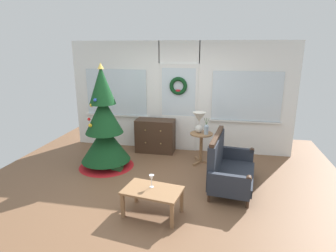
{
  "coord_description": "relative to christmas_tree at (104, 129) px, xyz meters",
  "views": [
    {
      "loc": [
        1.04,
        -4.37,
        2.41
      ],
      "look_at": [
        0.05,
        0.55,
        1.0
      ],
      "focal_mm": 30.2,
      "sensor_mm": 36.0,
      "label": 1
    }
  ],
  "objects": [
    {
      "name": "ground_plane",
      "position": [
        1.3,
        -0.74,
        -0.8
      ],
      "size": [
        6.76,
        6.76,
        0.0
      ],
      "primitive_type": "plane",
      "color": "brown"
    },
    {
      "name": "back_wall_with_door",
      "position": [
        1.3,
        1.34,
        0.48
      ],
      "size": [
        5.2,
        0.19,
        2.55
      ],
      "color": "white",
      "rests_on": "ground"
    },
    {
      "name": "christmas_tree",
      "position": [
        0.0,
        0.0,
        0.0
      ],
      "size": [
        1.13,
        1.13,
        2.12
      ],
      "color": "#4C331E",
      "rests_on": "ground"
    },
    {
      "name": "dresser_cabinet",
      "position": [
        0.8,
        1.05,
        -0.41
      ],
      "size": [
        0.9,
        0.45,
        0.78
      ],
      "color": "#3D281C",
      "rests_on": "ground"
    },
    {
      "name": "settee_sofa",
      "position": [
        2.45,
        -0.41,
        -0.42
      ],
      "size": [
        0.85,
        1.42,
        0.96
      ],
      "color": "#3D281C",
      "rests_on": "ground"
    },
    {
      "name": "side_table",
      "position": [
        1.91,
        0.58,
        -0.33
      ],
      "size": [
        0.5,
        0.48,
        0.66
      ],
      "color": "#8E6642",
      "rests_on": "ground"
    },
    {
      "name": "table_lamp",
      "position": [
        1.85,
        0.62,
        0.15
      ],
      "size": [
        0.28,
        0.28,
        0.44
      ],
      "color": "silver",
      "rests_on": "side_table"
    },
    {
      "name": "flower_vase",
      "position": [
        2.01,
        0.52,
        -0.02
      ],
      "size": [
        0.11,
        0.1,
        0.35
      ],
      "color": "#99ADBC",
      "rests_on": "side_table"
    },
    {
      "name": "coffee_table",
      "position": [
        1.39,
        -1.52,
        -0.46
      ],
      "size": [
        0.91,
        0.64,
        0.4
      ],
      "color": "#8E6642",
      "rests_on": "ground"
    },
    {
      "name": "wine_glass",
      "position": [
        1.36,
        -1.45,
        -0.26
      ],
      "size": [
        0.08,
        0.08,
        0.2
      ],
      "color": "silver",
      "rests_on": "coffee_table"
    },
    {
      "name": "gift_box",
      "position": [
        0.31,
        -0.17,
        -0.71
      ],
      "size": [
        0.19,
        0.17,
        0.19
      ],
      "primitive_type": "cube",
      "color": "#266633",
      "rests_on": "ground"
    }
  ]
}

